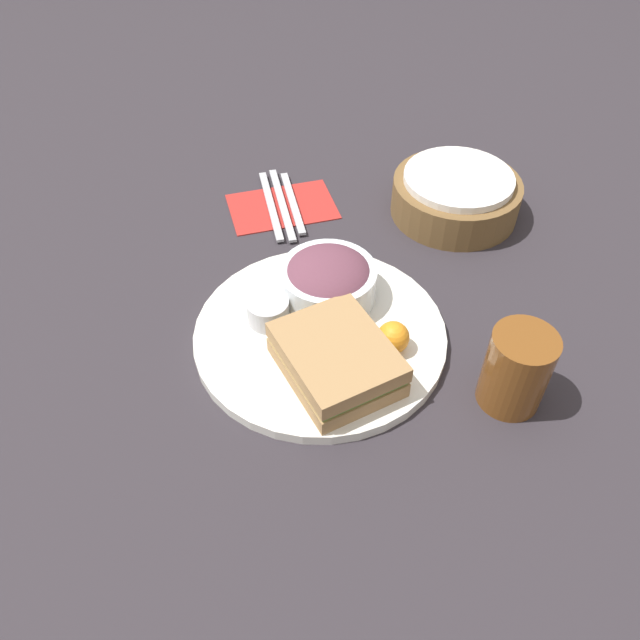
# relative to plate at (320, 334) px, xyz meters

# --- Properties ---
(ground_plane) EXTENTS (4.00, 4.00, 0.00)m
(ground_plane) POSITION_rel_plate_xyz_m (0.00, 0.00, -0.01)
(ground_plane) COLOR #2D282D
(plate) EXTENTS (0.34, 0.34, 0.02)m
(plate) POSITION_rel_plate_xyz_m (0.00, 0.00, 0.00)
(plate) COLOR white
(plate) RESTS_ON ground_plane
(sandwich) EXTENTS (0.17, 0.15, 0.05)m
(sandwich) POSITION_rel_plate_xyz_m (0.07, -0.00, 0.03)
(sandwich) COLOR #A37A4C
(sandwich) RESTS_ON plate
(salad_bowl) EXTENTS (0.13, 0.13, 0.07)m
(salad_bowl) POSITION_rel_plate_xyz_m (-0.06, 0.03, 0.04)
(salad_bowl) COLOR white
(salad_bowl) RESTS_ON plate
(dressing_cup) EXTENTS (0.06, 0.06, 0.03)m
(dressing_cup) POSITION_rel_plate_xyz_m (-0.04, -0.06, 0.02)
(dressing_cup) COLOR #B7B7BC
(dressing_cup) RESTS_ON plate
(orange_wedge) EXTENTS (0.04, 0.04, 0.04)m
(orange_wedge) POSITION_rel_plate_xyz_m (0.06, 0.08, 0.03)
(orange_wedge) COLOR orange
(orange_wedge) RESTS_ON plate
(drink_glass) EXTENTS (0.08, 0.08, 0.11)m
(drink_glass) POSITION_rel_plate_xyz_m (0.16, 0.20, 0.05)
(drink_glass) COLOR brown
(drink_glass) RESTS_ON ground_plane
(bread_basket) EXTENTS (0.21, 0.21, 0.07)m
(bread_basket) POSITION_rel_plate_xyz_m (-0.21, 0.29, 0.03)
(bread_basket) COLOR brown
(bread_basket) RESTS_ON ground_plane
(napkin) EXTENTS (0.12, 0.17, 0.00)m
(napkin) POSITION_rel_plate_xyz_m (-0.30, 0.02, -0.01)
(napkin) COLOR #B22823
(napkin) RESTS_ON ground_plane
(fork) EXTENTS (0.19, 0.02, 0.01)m
(fork) POSITION_rel_plate_xyz_m (-0.30, 0.00, -0.00)
(fork) COLOR #B2B2B7
(fork) RESTS_ON napkin
(knife) EXTENTS (0.20, 0.02, 0.01)m
(knife) POSITION_rel_plate_xyz_m (-0.30, 0.02, -0.00)
(knife) COLOR #B2B2B7
(knife) RESTS_ON napkin
(spoon) EXTENTS (0.17, 0.02, 0.01)m
(spoon) POSITION_rel_plate_xyz_m (-0.30, 0.04, -0.00)
(spoon) COLOR #B2B2B7
(spoon) RESTS_ON napkin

